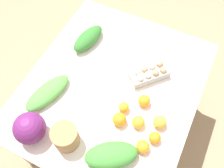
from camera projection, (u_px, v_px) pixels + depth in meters
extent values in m
plane|color=#937A5B|center=(112.00, 128.00, 2.24)|extent=(8.00, 8.00, 0.00)
cube|color=silver|center=(112.00, 87.00, 1.59)|extent=(1.24, 1.06, 0.03)
cylinder|color=tan|center=(192.00, 78.00, 2.07)|extent=(0.06, 0.06, 0.73)
cylinder|color=tan|center=(19.00, 149.00, 1.77)|extent=(0.06, 0.06, 0.73)
cylinder|color=tan|center=(93.00, 40.00, 2.28)|extent=(0.06, 0.06, 0.73)
sphere|color=#601E5B|center=(30.00, 128.00, 1.34)|extent=(0.18, 0.18, 0.18)
cube|color=#A8A8A3|center=(149.00, 74.00, 1.59)|extent=(0.26, 0.25, 0.06)
sphere|color=white|center=(140.00, 78.00, 1.52)|extent=(0.04, 0.04, 0.04)
sphere|color=white|center=(148.00, 75.00, 1.53)|extent=(0.04, 0.04, 0.04)
sphere|color=tan|center=(156.00, 72.00, 1.54)|extent=(0.04, 0.04, 0.04)
sphere|color=tan|center=(163.00, 70.00, 1.55)|extent=(0.04, 0.04, 0.04)
sphere|color=white|center=(136.00, 71.00, 1.55)|extent=(0.04, 0.04, 0.04)
sphere|color=tan|center=(144.00, 69.00, 1.56)|extent=(0.04, 0.04, 0.04)
sphere|color=white|center=(152.00, 66.00, 1.57)|extent=(0.04, 0.04, 0.04)
sphere|color=tan|center=(159.00, 63.00, 1.58)|extent=(0.04, 0.04, 0.04)
cylinder|color=#997047|center=(65.00, 137.00, 1.34)|extent=(0.14, 0.14, 0.14)
ellipsoid|color=#2D6B28|center=(88.00, 38.00, 1.72)|extent=(0.29, 0.16, 0.09)
ellipsoid|color=#3D8433|center=(111.00, 155.00, 1.31)|extent=(0.28, 0.32, 0.10)
ellipsoid|color=#4C933D|center=(48.00, 93.00, 1.52)|extent=(0.35, 0.21, 0.07)
sphere|color=orange|center=(138.00, 122.00, 1.42)|extent=(0.07, 0.07, 0.07)
sphere|color=orange|center=(155.00, 138.00, 1.37)|extent=(0.07, 0.07, 0.07)
sphere|color=#F9A833|center=(160.00, 122.00, 1.42)|extent=(0.08, 0.08, 0.08)
sphere|color=orange|center=(124.00, 107.00, 1.47)|extent=(0.06, 0.06, 0.06)
sphere|color=orange|center=(144.00, 101.00, 1.48)|extent=(0.07, 0.07, 0.07)
sphere|color=orange|center=(119.00, 119.00, 1.42)|extent=(0.08, 0.08, 0.08)
sphere|color=orange|center=(143.00, 147.00, 1.35)|extent=(0.07, 0.07, 0.07)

